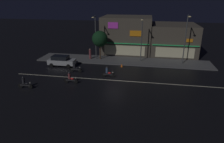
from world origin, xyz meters
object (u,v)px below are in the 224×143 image
streetlamp_west (95,34)px  pedestrian_on_sidewalk (90,54)px  streetlamp_east (186,36)px  motorcycle_trailing_far (70,79)px  traffic_cone (122,65)px  streetlamp_mid (142,37)px  motorcycle_opposite_lane (108,73)px  motorcycle_following (75,68)px  parked_car_near_kerb (61,61)px  motorcycle_lead (25,83)px

streetlamp_west → pedestrian_on_sidewalk: bearing=175.0°
streetlamp_east → motorcycle_trailing_far: (-15.42, -10.49, -4.07)m
streetlamp_west → traffic_cone: streetlamp_west is taller
streetlamp_mid → motorcycle_opposite_lane: size_ratio=3.80×
streetlamp_west → streetlamp_east: size_ratio=0.95×
motorcycle_following → motorcycle_opposite_lane: 5.26m
parked_car_near_kerb → motorcycle_lead: size_ratio=2.26×
parked_car_near_kerb → motorcycle_following: size_ratio=2.26×
streetlamp_mid → motorcycle_following: 11.96m
motorcycle_following → pedestrian_on_sidewalk: bearing=84.1°
parked_car_near_kerb → motorcycle_following: (3.17, -2.41, -0.24)m
streetlamp_west → motorcycle_following: 7.79m
motorcycle_following → streetlamp_west: bearing=74.9°
motorcycle_following → traffic_cone: (6.51, 3.51, -0.36)m
streetlamp_east → motorcycle_opposite_lane: streetlamp_east is taller
pedestrian_on_sidewalk → parked_car_near_kerb: pedestrian_on_sidewalk is taller
streetlamp_west → motorcycle_following: bearing=-102.7°
motorcycle_lead → motorcycle_following: bearing=-127.7°
pedestrian_on_sidewalk → motorcycle_opposite_lane: (4.72, -7.84, -0.34)m
streetlamp_west → parked_car_near_kerb: (-4.65, -4.17, -3.64)m
parked_car_near_kerb → motorcycle_opposite_lane: bearing=-23.3°
streetlamp_mid → streetlamp_east: streetlamp_east is taller
motorcycle_trailing_far → motorcycle_opposite_lane: bearing=-149.1°
motorcycle_opposite_lane → traffic_cone: motorcycle_opposite_lane is taller
motorcycle_lead → motorcycle_following: size_ratio=1.00×
motorcycle_opposite_lane → traffic_cone: size_ratio=3.45×
motorcycle_lead → motorcycle_opposite_lane: (9.24, 5.37, 0.00)m
streetlamp_mid → motorcycle_lead: (-13.44, -13.00, -3.76)m
streetlamp_east → pedestrian_on_sidewalk: 16.24m
traffic_cone → streetlamp_east: bearing=16.8°
motorcycle_trailing_far → streetlamp_mid: bearing=-131.8°
streetlamp_mid → parked_car_near_kerb: (-12.49, -4.06, -3.53)m
parked_car_near_kerb → traffic_cone: bearing=6.5°
streetlamp_mid → streetlamp_east: size_ratio=0.92×
motorcycle_following → motorcycle_opposite_lane: same height
motorcycle_following → motorcycle_opposite_lane: (5.14, -1.16, 0.00)m
streetlamp_mid → streetlamp_east: bearing=-0.2°
motorcycle_opposite_lane → motorcycle_trailing_far: (-4.34, -2.88, 0.00)m
streetlamp_mid → streetlamp_east: 6.89m
streetlamp_mid → parked_car_near_kerb: 13.60m
streetlamp_west → motorcycle_following: streetlamp_west is taller
streetlamp_mid → motorcycle_lead: 19.07m
streetlamp_mid → parked_car_near_kerb: bearing=-162.0°
pedestrian_on_sidewalk → motorcycle_trailing_far: pedestrian_on_sidewalk is taller
streetlamp_mid → motorcycle_opposite_lane: bearing=-118.8°
pedestrian_on_sidewalk → traffic_cone: 6.90m
streetlamp_mid → motorcycle_opposite_lane: 9.48m
streetlamp_east → pedestrian_on_sidewalk: size_ratio=4.34×
streetlamp_east → pedestrian_on_sidewalk: (-15.80, 0.23, -3.74)m
streetlamp_west → traffic_cone: size_ratio=13.55×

